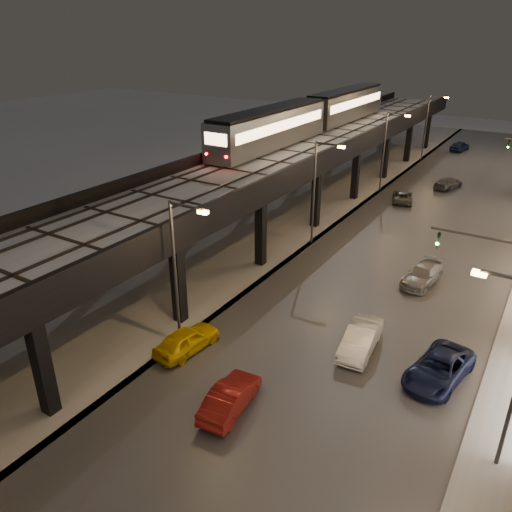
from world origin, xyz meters
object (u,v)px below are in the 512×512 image
Objects in this scene: subway_train at (313,114)px; car_mid_silver at (403,197)px; car_far_white at (460,146)px; car_onc_dark at (439,369)px; car_mid_dark at (448,184)px; car_onc_silver at (360,340)px; car_onc_white at (422,275)px; car_near_white at (230,398)px; car_taxi at (187,340)px.

subway_train is 8.57× the size of car_mid_silver.
car_far_white is 59.25m from car_onc_dark.
car_mid_dark reaches higher than car_mid_silver.
car_mid_dark is 21.76m from car_far_white.
car_onc_silver is 0.90× the size of car_onc_dark.
car_onc_silver is (17.34, -28.72, -7.68)m from subway_train.
car_mid_silver is 29.22m from car_far_white.
car_onc_white is at bearing 113.24° from car_mid_dark.
subway_train is 26.86m from car_onc_white.
car_far_white is at bearing 110.44° from car_onc_dark.
car_near_white is at bearing 103.96° from car_mid_dark.
car_onc_silver is 4.57m from car_onc_dark.
car_mid_dark is (5.55, 41.74, -0.08)m from car_taxi.
car_far_white is at bearing -106.67° from car_mid_silver.
car_mid_dark is at bearing -97.55° from car_near_white.
car_taxi is 18.47m from car_onc_white.
subway_train is 34.42m from car_onc_silver.
car_taxi is 42.11m from car_mid_dark.
car_far_white is 0.84× the size of car_onc_dark.
car_onc_silver is (6.11, -57.93, 0.02)m from car_far_white.
car_taxi is 0.83× the size of car_onc_dark.
subway_train reaches higher than car_taxi.
car_onc_dark is (13.18, 5.01, -0.01)m from car_taxi.
car_mid_dark is 0.95× the size of car_onc_white.
car_far_white reaches higher than car_onc_white.
subway_train reaches higher than car_onc_dark.
subway_train reaches higher than car_onc_silver.
subway_train is at bearing 42.91° from car_mid_dark.
car_onc_silver reaches higher than car_taxi.
car_onc_white is at bearing 80.47° from car_onc_silver.
car_onc_silver is at bearing 85.56° from car_mid_silver.
car_near_white is at bearing 102.19° from car_far_white.
car_mid_dark is 0.86× the size of car_onc_dark.
car_far_white is (-2.46, 66.04, 0.04)m from car_near_white.
car_onc_white is at bearing 94.39° from car_mid_silver.
car_onc_dark is at bearing -143.40° from car_near_white.
car_taxi is at bearing 69.30° from car_mid_silver.
car_onc_silver is at bearing 106.07° from car_far_white.
car_onc_dark is at bearing -53.01° from subway_train.
subway_train is 8.71× the size of car_near_white.
car_onc_dark is at bearing -9.56° from car_onc_silver.
subway_train is 8.73× the size of car_taxi.
car_onc_white is (18.15, -18.21, -7.77)m from subway_train.
car_near_white reaches higher than car_mid_dark.
subway_train is 13.66m from car_mid_silver.
subway_train is 40.06m from car_near_white.
car_far_white is at bearing -86.09° from car_taxi.
car_taxi is at bearing 97.78° from car_far_white.
car_mid_silver is at bearing 96.96° from car_onc_silver.
car_far_white reaches higher than car_near_white.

